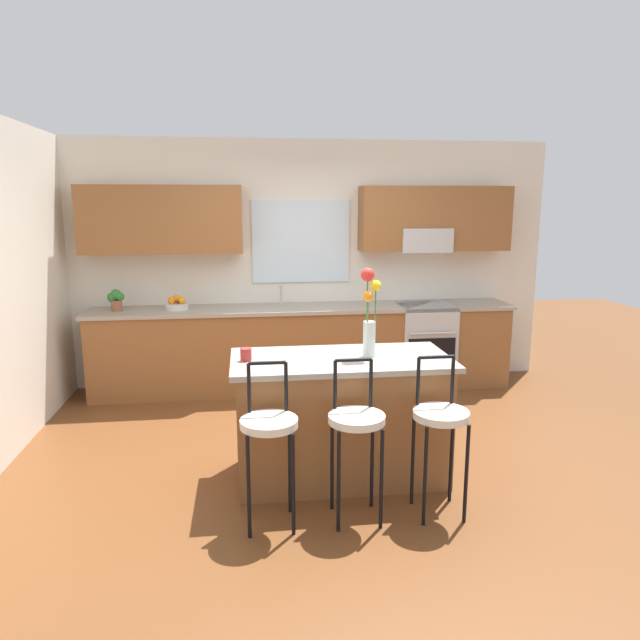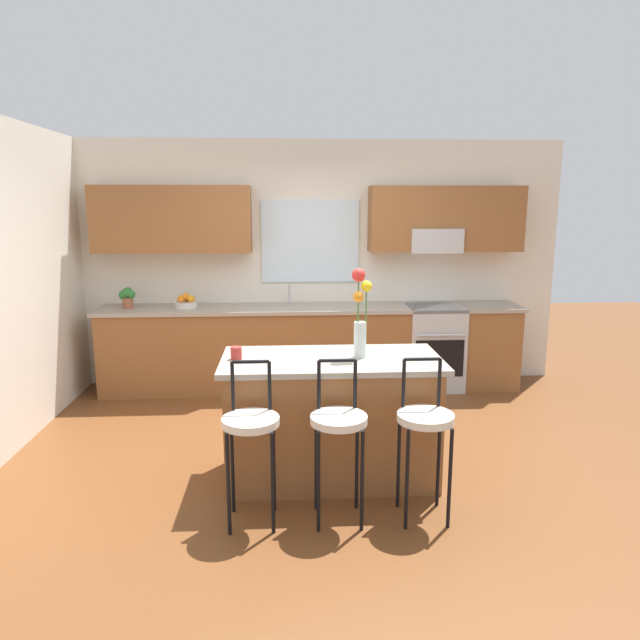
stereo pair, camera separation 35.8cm
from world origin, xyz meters
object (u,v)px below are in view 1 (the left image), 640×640
at_px(bar_stool_near, 269,430).
at_px(mug_ceramic, 246,354).
at_px(potted_plant_small, 116,299).
at_px(flower_vase, 369,313).
at_px(fruit_bowl_oranges, 177,304).
at_px(bar_stool_far, 440,421).
at_px(bar_stool_middle, 356,426).
at_px(kitchen_island, 341,417).
at_px(oven_range, 423,344).

height_order(bar_stool_near, mug_ceramic, bar_stool_near).
relative_size(bar_stool_near, potted_plant_small, 4.65).
relative_size(bar_stool_near, flower_vase, 1.62).
bearing_deg(fruit_bowl_oranges, bar_stool_near, -72.85).
relative_size(bar_stool_far, flower_vase, 1.62).
bearing_deg(potted_plant_small, bar_stool_near, -61.89).
distance_m(bar_stool_middle, bar_stool_far, 0.55).
bearing_deg(potted_plant_small, bar_stool_middle, -53.67).
bearing_deg(kitchen_island, bar_stool_near, -132.59).
relative_size(bar_stool_far, fruit_bowl_oranges, 4.34).
distance_m(mug_ceramic, potted_plant_small, 2.51).
relative_size(oven_range, bar_stool_middle, 0.88).
relative_size(kitchen_island, flower_vase, 2.46).
bearing_deg(mug_ceramic, flower_vase, 0.43).
height_order(kitchen_island, bar_stool_near, bar_stool_near).
distance_m(bar_stool_near, bar_stool_far, 1.10).
xyz_separation_m(kitchen_island, potted_plant_small, (-2.01, 2.13, 0.58)).
height_order(oven_range, kitchen_island, same).
bearing_deg(mug_ceramic, bar_stool_far, -26.00).
bearing_deg(kitchen_island, bar_stool_far, -47.41).
bearing_deg(bar_stool_middle, potted_plant_small, 126.33).
bearing_deg(kitchen_island, flower_vase, 2.56).
bearing_deg(potted_plant_small, bar_stool_far, -46.87).
relative_size(oven_range, kitchen_island, 0.58).
distance_m(kitchen_island, bar_stool_near, 0.83).
bearing_deg(bar_stool_far, potted_plant_small, 133.13).
bearing_deg(flower_vase, fruit_bowl_oranges, 126.94).
xyz_separation_m(kitchen_island, bar_stool_far, (0.55, -0.60, 0.17)).
xyz_separation_m(kitchen_island, flower_vase, (0.21, 0.01, 0.78)).
bearing_deg(bar_stool_middle, kitchen_island, 90.00).
height_order(flower_vase, fruit_bowl_oranges, flower_vase).
distance_m(flower_vase, fruit_bowl_oranges, 2.68).
distance_m(flower_vase, potted_plant_small, 3.08).
xyz_separation_m(kitchen_island, bar_stool_near, (-0.55, -0.60, 0.17)).
bearing_deg(bar_stool_far, flower_vase, 119.51).
xyz_separation_m(kitchen_island, mug_ceramic, (-0.68, 0.00, 0.50)).
height_order(oven_range, fruit_bowl_oranges, fruit_bowl_oranges).
height_order(mug_ceramic, potted_plant_small, potted_plant_small).
height_order(flower_vase, mug_ceramic, flower_vase).
bearing_deg(bar_stool_far, mug_ceramic, 154.00).
distance_m(oven_range, flower_vase, 2.49).
bearing_deg(mug_ceramic, oven_range, 46.84).
relative_size(oven_range, mug_ceramic, 10.22).
bearing_deg(oven_range, kitchen_island, -121.51).
relative_size(flower_vase, potted_plant_small, 2.87).
bearing_deg(oven_range, mug_ceramic, -133.16).
height_order(bar_stool_far, potted_plant_small, potted_plant_small).
relative_size(fruit_bowl_oranges, potted_plant_small, 1.07).
relative_size(flower_vase, fruit_bowl_oranges, 2.68).
bearing_deg(kitchen_island, mug_ceramic, 179.78).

